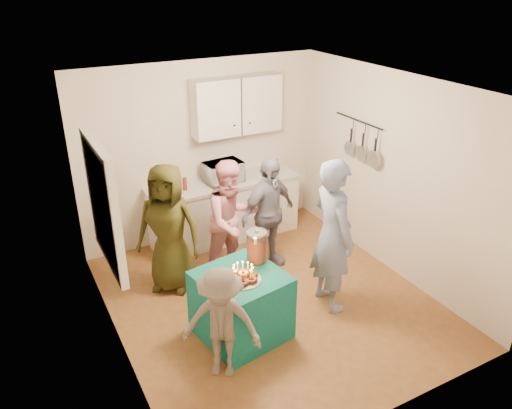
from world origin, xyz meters
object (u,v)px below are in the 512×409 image
punch_jar (257,247)px  woman_back_right (268,214)px  woman_back_left (169,229)px  child_near_left (221,324)px  party_table (241,305)px  man_birthday (332,236)px  microwave (223,172)px  woman_back_center (232,220)px  counter (225,211)px

punch_jar → woman_back_right: bearing=54.2°
woman_back_left → child_near_left: woman_back_left is taller
party_table → man_birthday: man_birthday is taller
woman_back_right → microwave: bearing=85.5°
microwave → man_birthday: man_birthday is taller
woman_back_left → woman_back_center: bearing=31.7°
man_birthday → counter: bearing=14.6°
woman_back_center → woman_back_right: (0.52, -0.01, -0.02)m
party_table → woman_back_left: size_ratio=0.51×
punch_jar → woman_back_right: size_ratio=0.22×
microwave → woman_back_right: (0.19, -0.97, -0.28)m
party_table → woman_back_left: woman_back_left is taller
woman_back_left → child_near_left: 1.71m
woman_back_left → counter: bearing=76.5°
microwave → woman_back_center: size_ratio=0.33×
woman_back_center → man_birthday: bearing=-64.4°
punch_jar → child_near_left: size_ratio=0.28×
microwave → child_near_left: bearing=-119.5°
party_table → child_near_left: 0.66m
party_table → woman_back_left: bearing=105.8°
woman_back_center → woman_back_right: bearing=-9.2°
party_table → man_birthday: 1.30m
child_near_left → counter: bearing=101.5°
counter → punch_jar: bearing=-104.4°
microwave → woman_back_center: (-0.33, -0.96, -0.26)m
counter → punch_jar: (-0.49, -1.91, 0.50)m
woman_back_left → woman_back_right: woman_back_left is taller
party_table → woman_back_right: bearing=49.1°
woman_back_center → woman_back_right: 0.52m
counter → party_table: size_ratio=2.59×
punch_jar → party_table: bearing=-148.1°
counter → party_table: 2.23m
party_table → woman_back_center: size_ratio=0.53×
counter → microwave: microwave is taller
man_birthday → woman_back_left: man_birthday is taller
party_table → child_near_left: (-0.43, -0.44, 0.22)m
punch_jar → man_birthday: bearing=-10.8°
counter → man_birthday: bearing=-79.1°
woman_back_center → microwave: bearing=63.2°
woman_back_center → child_near_left: size_ratio=1.32×
counter → woman_back_left: woman_back_left is taller
man_birthday → woman_back_left: size_ratio=1.12×
counter → child_near_left: size_ratio=1.82×
microwave → child_near_left: same height
punch_jar → counter: bearing=75.6°
party_table → woman_back_left: 1.37m
counter → woman_back_right: woman_back_right is taller
microwave → child_near_left: 2.84m
woman_back_left → woman_back_center: size_ratio=1.03×
counter → woman_back_right: (0.19, -0.97, 0.34)m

